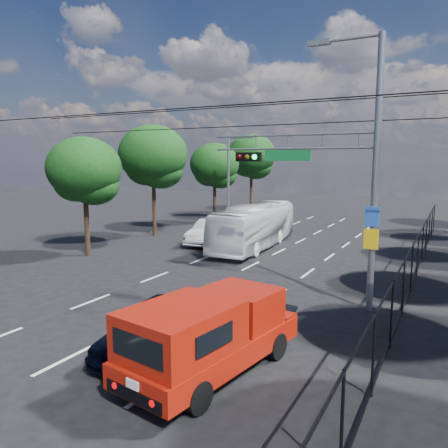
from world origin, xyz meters
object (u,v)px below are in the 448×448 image
Objects in this scene: white_van at (211,232)px; signal_mast at (340,163)px; red_pickup at (210,332)px; white_bus at (255,226)px; navy_hatchback at (155,325)px.

signal_mast is at bearing -46.25° from white_van.
red_pickup is (-1.45, -6.75, -4.16)m from signal_mast.
signal_mast is 0.99× the size of white_bus.
red_pickup reaches higher than navy_hatchback.
navy_hatchback is (-2.04, 0.43, -0.34)m from red_pickup.
navy_hatchback is at bearing -118.96° from signal_mast.
signal_mast reaches higher than navy_hatchback.
navy_hatchback is 15.31m from white_bus.
signal_mast is 1.68× the size of red_pickup.
signal_mast is 8.51m from navy_hatchback.
white_bus is at bearing 99.48° from navy_hatchback.
signal_mast is at bearing 77.86° from red_pickup.
signal_mast reaches higher than white_van.
signal_mast reaches higher than red_pickup.
white_van is at bearing 119.84° from red_pickup.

